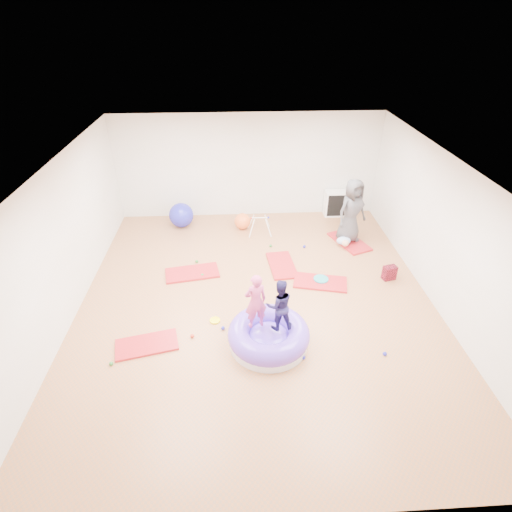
{
  "coord_description": "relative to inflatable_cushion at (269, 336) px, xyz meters",
  "views": [
    {
      "loc": [
        -0.37,
        -6.26,
        5.04
      ],
      "look_at": [
        0.0,
        0.3,
        0.9
      ],
      "focal_mm": 28.0,
      "sensor_mm": 36.0,
      "label": 1
    }
  ],
  "objects": [
    {
      "name": "room",
      "position": [
        -0.14,
        1.16,
        1.23
      ],
      "size": [
        7.01,
        8.01,
        2.81
      ],
      "color": "#B97240",
      "rests_on": "ground"
    },
    {
      "name": "gym_mat_front_left",
      "position": [
        -2.13,
        0.06,
        -0.15
      ],
      "size": [
        1.15,
        0.75,
        0.04
      ],
      "primitive_type": "cube",
      "rotation": [
        0.0,
        0.0,
        0.23
      ],
      "color": "red",
      "rests_on": "ground"
    },
    {
      "name": "gym_mat_mid_left",
      "position": [
        -1.51,
        2.23,
        -0.15
      ],
      "size": [
        1.24,
        0.77,
        0.05
      ],
      "primitive_type": "cube",
      "rotation": [
        0.0,
        0.0,
        0.17
      ],
      "color": "red",
      "rests_on": "ground"
    },
    {
      "name": "gym_mat_center_back",
      "position": [
        0.51,
        2.43,
        -0.15
      ],
      "size": [
        0.65,
        1.15,
        0.05
      ],
      "primitive_type": "cube",
      "rotation": [
        0.0,
        0.0,
        1.67
      ],
      "color": "red",
      "rests_on": "ground"
    },
    {
      "name": "gym_mat_right",
      "position": [
        1.26,
        1.72,
        -0.15
      ],
      "size": [
        1.21,
        0.8,
        0.05
      ],
      "primitive_type": "cube",
      "rotation": [
        0.0,
        0.0,
        -0.23
      ],
      "color": "red",
      "rests_on": "ground"
    },
    {
      "name": "gym_mat_rear_right",
      "position": [
        2.32,
        3.4,
        -0.15
      ],
      "size": [
        0.95,
        1.29,
        0.05
      ],
      "primitive_type": "cube",
      "rotation": [
        0.0,
        0.0,
        1.94
      ],
      "color": "red",
      "rests_on": "ground"
    },
    {
      "name": "inflatable_cushion",
      "position": [
        0.0,
        0.0,
        0.0
      ],
      "size": [
        1.43,
        1.43,
        0.45
      ],
      "rotation": [
        0.0,
        0.0,
        0.02
      ],
      "color": "silver",
      "rests_on": "ground"
    },
    {
      "name": "child_pink",
      "position": [
        -0.22,
        0.07,
        0.76
      ],
      "size": [
        0.44,
        0.34,
        1.05
      ],
      "primitive_type": "imported",
      "rotation": [
        0.0,
        0.0,
        3.41
      ],
      "color": "#D54988",
      "rests_on": "inflatable_cushion"
    },
    {
      "name": "child_navy",
      "position": [
        0.17,
        0.01,
        0.72
      ],
      "size": [
        0.51,
        0.42,
        0.96
      ],
      "primitive_type": "imported",
      "rotation": [
        0.0,
        0.0,
        3.26
      ],
      "color": "#201A4E",
      "rests_on": "inflatable_cushion"
    },
    {
      "name": "adult_caregiver",
      "position": [
        2.28,
        3.45,
        0.67
      ],
      "size": [
        0.92,
        0.8,
        1.6
      ],
      "primitive_type": "imported",
      "rotation": [
        0.0,
        0.0,
        0.45
      ],
      "color": "#424247",
      "rests_on": "gym_mat_rear_right"
    },
    {
      "name": "infant",
      "position": [
        2.12,
        3.2,
        -0.02
      ],
      "size": [
        0.35,
        0.35,
        0.21
      ],
      "color": "#ABCCFF",
      "rests_on": "gym_mat_rear_right"
    },
    {
      "name": "ball_pit_balls",
      "position": [
        -0.4,
        1.1,
        -0.14
      ],
      "size": [
        4.65,
        3.76,
        0.07
      ],
      "color": "#2D7E2E",
      "rests_on": "ground"
    },
    {
      "name": "exercise_ball_blue",
      "position": [
        -1.95,
        4.53,
        0.15
      ],
      "size": [
        0.65,
        0.65,
        0.65
      ],
      "primitive_type": "sphere",
      "color": "#2525BE",
      "rests_on": "ground"
    },
    {
      "name": "exercise_ball_orange",
      "position": [
        -0.33,
        4.29,
        0.04
      ],
      "size": [
        0.43,
        0.43,
        0.43
      ],
      "primitive_type": "sphere",
      "color": "orange",
      "rests_on": "ground"
    },
    {
      "name": "infant_play_gym",
      "position": [
        0.1,
        4.02,
        0.13
      ],
      "size": [
        0.59,
        0.56,
        0.45
      ],
      "rotation": [
        0.0,
        0.0,
        -0.12
      ],
      "color": "white",
      "rests_on": "ground"
    },
    {
      "name": "cube_shelf",
      "position": [
        2.34,
        4.95,
        0.18
      ],
      "size": [
        0.72,
        0.35,
        0.72
      ],
      "color": "white",
      "rests_on": "ground"
    },
    {
      "name": "balance_disc",
      "position": [
        1.28,
        1.79,
        -0.14
      ],
      "size": [
        0.32,
        0.32,
        0.07
      ],
      "primitive_type": "cylinder",
      "color": "teal",
      "rests_on": "ground"
    },
    {
      "name": "backpack",
      "position": [
        2.76,
        1.8,
        -0.02
      ],
      "size": [
        0.31,
        0.23,
        0.32
      ],
      "primitive_type": "cube",
      "rotation": [
        0.0,
        0.0,
        0.25
      ],
      "color": "maroon",
      "rests_on": "ground"
    },
    {
      "name": "yellow_toy",
      "position": [
        -0.96,
        0.63,
        -0.16
      ],
      "size": [
        0.2,
        0.2,
        0.03
      ],
      "primitive_type": "cylinder",
      "color": "#FFF200",
      "rests_on": "ground"
    }
  ]
}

